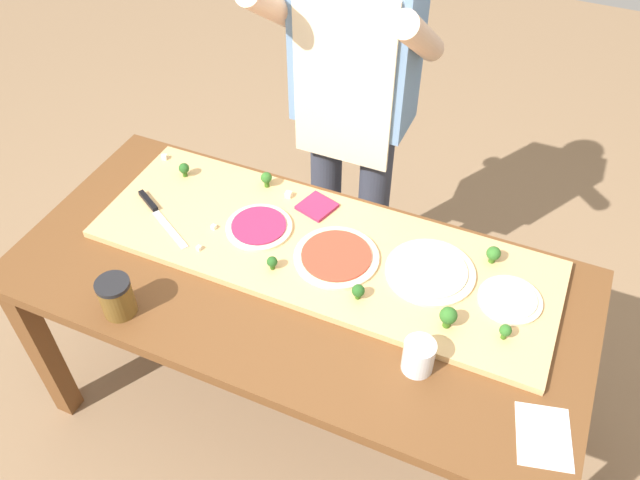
{
  "coord_description": "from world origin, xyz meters",
  "views": [
    {
      "loc": [
        0.58,
        -1.16,
        2.2
      ],
      "look_at": [
        0.02,
        0.12,
        0.8
      ],
      "focal_mm": 36.33,
      "sensor_mm": 36.0,
      "label": 1
    }
  ],
  "objects_px": {
    "broccoli_floret_front_mid": "(184,169)",
    "flour_cup": "(418,358)",
    "chefs_knife": "(156,211)",
    "sauce_jar": "(116,297)",
    "pizza_whole_white_garlic": "(510,299)",
    "broccoli_floret_back_left": "(272,262)",
    "cheese_crumble_a": "(164,157)",
    "prep_table": "(297,297)",
    "cook_center": "(353,94)",
    "pizza_whole_cheese_artichoke": "(430,271)",
    "pizza_whole_tomato_red": "(336,257)",
    "broccoli_floret_front_right": "(505,331)",
    "cheese_crumble_c": "(214,227)",
    "cheese_crumble_b": "(199,248)",
    "cheese_crumble_d": "(288,195)",
    "broccoli_floret_center_right": "(493,254)",
    "broccoli_floret_center_left": "(358,291)",
    "broccoli_floret_back_right": "(448,316)",
    "recipe_note": "(544,436)",
    "pizza_whole_beet_magenta": "(259,227)",
    "broccoli_floret_back_mid": "(266,178)"
  },
  "relations": [
    {
      "from": "prep_table",
      "to": "cheese_crumble_c",
      "type": "xyz_separation_m",
      "value": [
        -0.32,
        0.06,
        0.12
      ]
    },
    {
      "from": "cook_center",
      "to": "broccoli_floret_center_right",
      "type": "bearing_deg",
      "value": -30.43
    },
    {
      "from": "prep_table",
      "to": "sauce_jar",
      "type": "xyz_separation_m",
      "value": [
        -0.41,
        -0.32,
        0.15
      ]
    },
    {
      "from": "cheese_crumble_a",
      "to": "prep_table",
      "type": "bearing_deg",
      "value": -24.44
    },
    {
      "from": "cheese_crumble_d",
      "to": "cook_center",
      "type": "relative_size",
      "value": 0.01
    },
    {
      "from": "pizza_whole_cheese_artichoke",
      "to": "broccoli_floret_center_right",
      "type": "bearing_deg",
      "value": 37.35
    },
    {
      "from": "prep_table",
      "to": "pizza_whole_cheese_artichoke",
      "type": "distance_m",
      "value": 0.42
    },
    {
      "from": "cheese_crumble_b",
      "to": "flour_cup",
      "type": "relative_size",
      "value": 0.14
    },
    {
      "from": "flour_cup",
      "to": "cook_center",
      "type": "height_order",
      "value": "cook_center"
    },
    {
      "from": "broccoli_floret_back_right",
      "to": "cheese_crumble_d",
      "type": "xyz_separation_m",
      "value": [
        -0.63,
        0.31,
        -0.03
      ]
    },
    {
      "from": "recipe_note",
      "to": "sauce_jar",
      "type": "bearing_deg",
      "value": -175.67
    },
    {
      "from": "pizza_whole_tomato_red",
      "to": "broccoli_floret_back_right",
      "type": "distance_m",
      "value": 0.4
    },
    {
      "from": "chefs_knife",
      "to": "cook_center",
      "type": "bearing_deg",
      "value": 51.45
    },
    {
      "from": "cheese_crumble_c",
      "to": "cheese_crumble_b",
      "type": "bearing_deg",
      "value": -86.76
    },
    {
      "from": "pizza_whole_cheese_artichoke",
      "to": "cheese_crumble_a",
      "type": "height_order",
      "value": "cheese_crumble_a"
    },
    {
      "from": "chefs_knife",
      "to": "broccoli_floret_back_left",
      "type": "bearing_deg",
      "value": -8.7
    },
    {
      "from": "broccoli_floret_center_right",
      "to": "cheese_crumble_d",
      "type": "xyz_separation_m",
      "value": [
        -0.69,
        0.02,
        -0.02
      ]
    },
    {
      "from": "broccoli_floret_front_right",
      "to": "flour_cup",
      "type": "relative_size",
      "value": 0.5
    },
    {
      "from": "broccoli_floret_center_right",
      "to": "cheese_crumble_c",
      "type": "bearing_deg",
      "value": -165.81
    },
    {
      "from": "pizza_whole_beet_magenta",
      "to": "cheese_crumble_c",
      "type": "relative_size",
      "value": 15.34
    },
    {
      "from": "chefs_knife",
      "to": "pizza_whole_white_garlic",
      "type": "relative_size",
      "value": 1.55
    },
    {
      "from": "broccoli_floret_center_left",
      "to": "sauce_jar",
      "type": "distance_m",
      "value": 0.68
    },
    {
      "from": "broccoli_floret_back_mid",
      "to": "sauce_jar",
      "type": "relative_size",
      "value": 0.47
    },
    {
      "from": "pizza_whole_cheese_artichoke",
      "to": "pizza_whole_tomato_red",
      "type": "bearing_deg",
      "value": -168.54
    },
    {
      "from": "cheese_crumble_d",
      "to": "recipe_note",
      "type": "height_order",
      "value": "cheese_crumble_d"
    },
    {
      "from": "broccoli_floret_front_mid",
      "to": "flour_cup",
      "type": "relative_size",
      "value": 0.53
    },
    {
      "from": "broccoli_floret_front_right",
      "to": "cheese_crumble_a",
      "type": "height_order",
      "value": "broccoli_floret_front_right"
    },
    {
      "from": "cook_center",
      "to": "cheese_crumble_c",
      "type": "bearing_deg",
      "value": -113.39
    },
    {
      "from": "pizza_whole_white_garlic",
      "to": "cheese_crumble_d",
      "type": "xyz_separation_m",
      "value": [
        -0.77,
        0.15,
        0.0
      ]
    },
    {
      "from": "broccoli_floret_front_right",
      "to": "cook_center",
      "type": "relative_size",
      "value": 0.03
    },
    {
      "from": "prep_table",
      "to": "flour_cup",
      "type": "distance_m",
      "value": 0.48
    },
    {
      "from": "cheese_crumble_b",
      "to": "cheese_crumble_d",
      "type": "height_order",
      "value": "cheese_crumble_d"
    },
    {
      "from": "pizza_whole_cheese_artichoke",
      "to": "pizza_whole_beet_magenta",
      "type": "bearing_deg",
      "value": -176.47
    },
    {
      "from": "broccoli_floret_front_mid",
      "to": "cheese_crumble_c",
      "type": "height_order",
      "value": "broccoli_floret_front_mid"
    },
    {
      "from": "cheese_crumble_a",
      "to": "broccoli_floret_front_right",
      "type": "bearing_deg",
      "value": -12.97
    },
    {
      "from": "prep_table",
      "to": "sauce_jar",
      "type": "relative_size",
      "value": 14.47
    },
    {
      "from": "broccoli_floret_center_left",
      "to": "pizza_whole_white_garlic",
      "type": "bearing_deg",
      "value": 21.9
    },
    {
      "from": "chefs_knife",
      "to": "sauce_jar",
      "type": "relative_size",
      "value": 2.35
    },
    {
      "from": "flour_cup",
      "to": "recipe_note",
      "type": "xyz_separation_m",
      "value": [
        0.35,
        -0.07,
        -0.04
      ]
    },
    {
      "from": "broccoli_floret_front_mid",
      "to": "sauce_jar",
      "type": "height_order",
      "value": "sauce_jar"
    },
    {
      "from": "pizza_whole_tomato_red",
      "to": "broccoli_floret_front_right",
      "type": "distance_m",
      "value": 0.54
    },
    {
      "from": "pizza_whole_white_garlic",
      "to": "broccoli_floret_back_left",
      "type": "relative_size",
      "value": 4.02
    },
    {
      "from": "broccoli_floret_back_right",
      "to": "chefs_knife",
      "type": "bearing_deg",
      "value": 176.0
    },
    {
      "from": "cheese_crumble_a",
      "to": "cheese_crumble_d",
      "type": "height_order",
      "value": "cheese_crumble_d"
    },
    {
      "from": "broccoli_floret_back_right",
      "to": "broccoli_floret_center_left",
      "type": "xyz_separation_m",
      "value": [
        -0.26,
        -0.0,
        -0.01
      ]
    },
    {
      "from": "broccoli_floret_back_right",
      "to": "cheese_crumble_c",
      "type": "bearing_deg",
      "value": 174.37
    },
    {
      "from": "pizza_whole_cheese_artichoke",
      "to": "broccoli_floret_center_left",
      "type": "relative_size",
      "value": 5.47
    },
    {
      "from": "cheese_crumble_d",
      "to": "broccoli_floret_back_mid",
      "type": "bearing_deg",
      "value": 167.73
    },
    {
      "from": "cheese_crumble_a",
      "to": "cook_center",
      "type": "distance_m",
      "value": 0.71
    },
    {
      "from": "broccoli_floret_front_mid",
      "to": "cook_center",
      "type": "distance_m",
      "value": 0.63
    }
  ]
}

